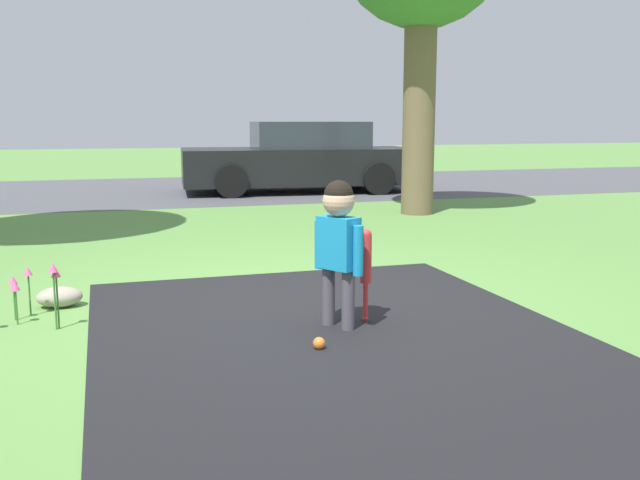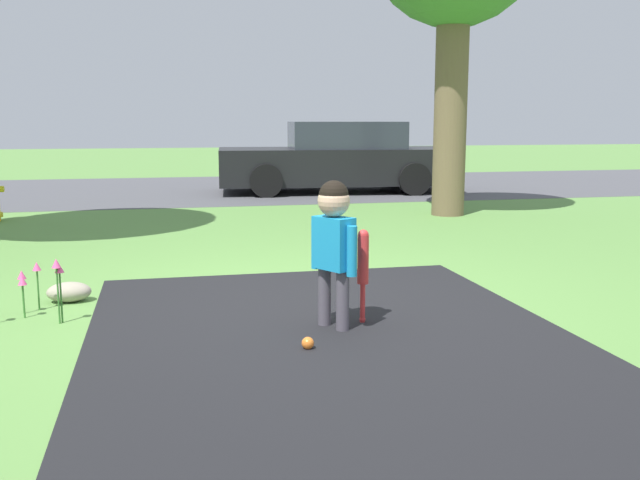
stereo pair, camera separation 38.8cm
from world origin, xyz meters
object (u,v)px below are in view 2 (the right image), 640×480
child (334,233)px  sports_ball (308,343)px  parked_car (337,159)px  baseball_bat (363,263)px

child → sports_ball: size_ratio=12.98×
sports_ball → parked_car: 9.34m
child → sports_ball: bearing=-62.9°
child → parked_car: (2.15, 8.62, -0.01)m
baseball_bat → sports_ball: 0.76m
sports_ball → parked_car: parked_car is taller
child → sports_ball: child is taller
baseball_bat → sports_ball: (-0.47, -0.47, -0.37)m
baseball_bat → sports_ball: size_ratio=8.49×
sports_ball → parked_car: bearing=75.1°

